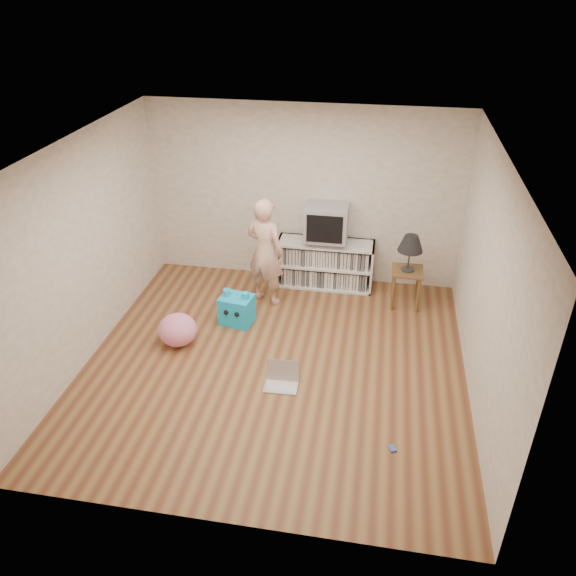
{
  "coord_description": "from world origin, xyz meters",
  "views": [
    {
      "loc": [
        1.08,
        -5.27,
        4.2
      ],
      "look_at": [
        0.09,
        0.4,
        0.84
      ],
      "focal_mm": 35.0,
      "sensor_mm": 36.0,
      "label": 1
    }
  ],
  "objects_px": {
    "media_unit": "(325,263)",
    "laptop": "(282,378)",
    "plush_pink": "(178,330)",
    "plush_blue": "(237,309)",
    "dvd_deck": "(326,240)",
    "crt_tv": "(327,222)",
    "side_table": "(406,279)",
    "table_lamp": "(411,244)",
    "person": "(265,252)"
  },
  "relations": [
    {
      "from": "table_lamp",
      "to": "plush_pink",
      "type": "bearing_deg",
      "value": -152.9
    },
    {
      "from": "table_lamp",
      "to": "crt_tv",
      "type": "bearing_deg",
      "value": 162.6
    },
    {
      "from": "laptop",
      "to": "table_lamp",
      "type": "bearing_deg",
      "value": 53.08
    },
    {
      "from": "laptop",
      "to": "plush_pink",
      "type": "xyz_separation_m",
      "value": [
        -1.43,
        0.55,
        0.13
      ]
    },
    {
      "from": "person",
      "to": "media_unit",
      "type": "bearing_deg",
      "value": -121.27
    },
    {
      "from": "media_unit",
      "to": "plush_pink",
      "type": "bearing_deg",
      "value": -132.01
    },
    {
      "from": "dvd_deck",
      "to": "plush_pink",
      "type": "xyz_separation_m",
      "value": [
        -1.64,
        -1.81,
        -0.53
      ]
    },
    {
      "from": "dvd_deck",
      "to": "laptop",
      "type": "bearing_deg",
      "value": -95.23
    },
    {
      "from": "media_unit",
      "to": "person",
      "type": "bearing_deg",
      "value": -141.49
    },
    {
      "from": "crt_tv",
      "to": "side_table",
      "type": "xyz_separation_m",
      "value": [
        1.17,
        -0.37,
        -0.6
      ]
    },
    {
      "from": "media_unit",
      "to": "crt_tv",
      "type": "distance_m",
      "value": 0.67
    },
    {
      "from": "media_unit",
      "to": "table_lamp",
      "type": "xyz_separation_m",
      "value": [
        1.17,
        -0.39,
        0.59
      ]
    },
    {
      "from": "dvd_deck",
      "to": "crt_tv",
      "type": "bearing_deg",
      "value": -90.0
    },
    {
      "from": "table_lamp",
      "to": "person",
      "type": "distance_m",
      "value": 1.96
    },
    {
      "from": "crt_tv",
      "to": "plush_pink",
      "type": "height_order",
      "value": "crt_tv"
    },
    {
      "from": "laptop",
      "to": "plush_pink",
      "type": "bearing_deg",
      "value": 156.95
    },
    {
      "from": "side_table",
      "to": "laptop",
      "type": "height_order",
      "value": "side_table"
    },
    {
      "from": "media_unit",
      "to": "plush_blue",
      "type": "distance_m",
      "value": 1.61
    },
    {
      "from": "laptop",
      "to": "crt_tv",
      "type": "bearing_deg",
      "value": 82.72
    },
    {
      "from": "dvd_deck",
      "to": "side_table",
      "type": "bearing_deg",
      "value": -17.54
    },
    {
      "from": "media_unit",
      "to": "dvd_deck",
      "type": "height_order",
      "value": "dvd_deck"
    },
    {
      "from": "plush_blue",
      "to": "media_unit",
      "type": "bearing_deg",
      "value": 59.15
    },
    {
      "from": "table_lamp",
      "to": "plush_blue",
      "type": "relative_size",
      "value": 1.07
    },
    {
      "from": "crt_tv",
      "to": "table_lamp",
      "type": "relative_size",
      "value": 1.17
    },
    {
      "from": "plush_pink",
      "to": "person",
      "type": "bearing_deg",
      "value": 54.13
    },
    {
      "from": "table_lamp",
      "to": "plush_blue",
      "type": "xyz_separation_m",
      "value": [
        -2.2,
        -0.84,
        -0.74
      ]
    },
    {
      "from": "dvd_deck",
      "to": "side_table",
      "type": "xyz_separation_m",
      "value": [
        1.17,
        -0.37,
        -0.32
      ]
    },
    {
      "from": "dvd_deck",
      "to": "laptop",
      "type": "relative_size",
      "value": 1.16
    },
    {
      "from": "side_table",
      "to": "plush_blue",
      "type": "distance_m",
      "value": 2.37
    },
    {
      "from": "plush_blue",
      "to": "crt_tv",
      "type": "bearing_deg",
      "value": 58.71
    },
    {
      "from": "table_lamp",
      "to": "laptop",
      "type": "xyz_separation_m",
      "value": [
        -1.39,
        -1.99,
        -0.87
      ]
    },
    {
      "from": "crt_tv",
      "to": "person",
      "type": "xyz_separation_m",
      "value": [
        -0.76,
        -0.59,
        -0.25
      ]
    },
    {
      "from": "plush_blue",
      "to": "plush_pink",
      "type": "relative_size",
      "value": 1.0
    },
    {
      "from": "crt_tv",
      "to": "side_table",
      "type": "relative_size",
      "value": 1.09
    },
    {
      "from": "table_lamp",
      "to": "laptop",
      "type": "relative_size",
      "value": 1.32
    },
    {
      "from": "crt_tv",
      "to": "side_table",
      "type": "distance_m",
      "value": 1.37
    },
    {
      "from": "side_table",
      "to": "plush_blue",
      "type": "height_order",
      "value": "side_table"
    },
    {
      "from": "media_unit",
      "to": "plush_blue",
      "type": "xyz_separation_m",
      "value": [
        -1.03,
        -1.23,
        -0.15
      ]
    },
    {
      "from": "media_unit",
      "to": "plush_pink",
      "type": "relative_size",
      "value": 2.9
    },
    {
      "from": "laptop",
      "to": "plush_blue",
      "type": "bearing_deg",
      "value": 123.5
    },
    {
      "from": "crt_tv",
      "to": "side_table",
      "type": "height_order",
      "value": "crt_tv"
    },
    {
      "from": "person",
      "to": "plush_pink",
      "type": "height_order",
      "value": "person"
    },
    {
      "from": "laptop",
      "to": "plush_pink",
      "type": "distance_m",
      "value": 1.54
    },
    {
      "from": "dvd_deck",
      "to": "table_lamp",
      "type": "bearing_deg",
      "value": -17.54
    },
    {
      "from": "media_unit",
      "to": "laptop",
      "type": "height_order",
      "value": "media_unit"
    },
    {
      "from": "person",
      "to": "plush_blue",
      "type": "xyz_separation_m",
      "value": [
        -0.27,
        -0.62,
        -0.57
      ]
    },
    {
      "from": "side_table",
      "to": "plush_pink",
      "type": "relative_size",
      "value": 1.14
    },
    {
      "from": "dvd_deck",
      "to": "crt_tv",
      "type": "distance_m",
      "value": 0.29
    },
    {
      "from": "crt_tv",
      "to": "plush_blue",
      "type": "distance_m",
      "value": 1.79
    },
    {
      "from": "person",
      "to": "laptop",
      "type": "relative_size",
      "value": 3.97
    }
  ]
}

